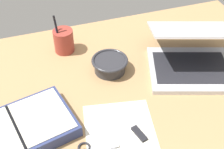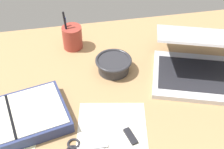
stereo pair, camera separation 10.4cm
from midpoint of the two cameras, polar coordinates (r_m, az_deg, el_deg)
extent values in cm
cube|color=tan|center=(104.73, -1.76, -5.75)|extent=(140.00, 100.00, 2.00)
cube|color=silver|center=(117.23, 11.77, 0.82)|extent=(36.54, 32.86, 1.80)
cube|color=#232328|center=(116.58, 11.83, 1.19)|extent=(30.92, 25.19, 0.24)
cube|color=silver|center=(115.95, 12.02, 7.99)|extent=(36.12, 31.59, 9.54)
cube|color=navy|center=(115.68, 12.04, 7.80)|extent=(33.04, 28.49, 8.21)
cylinder|color=#2D2D33|center=(114.27, -2.99, 1.54)|extent=(11.39, 11.39, 4.81)
torus|color=#2D2D33|center=(112.72, -3.04, 2.47)|extent=(13.40, 13.40, 1.07)
cylinder|color=#9E382D|center=(124.67, -11.19, 5.97)|extent=(7.76, 7.76, 9.32)
cylinder|color=black|center=(121.71, -12.31, 7.09)|extent=(1.78, 3.51, 15.16)
cylinder|color=#233899|center=(123.20, -12.32, 6.67)|extent=(0.86, 4.40, 11.82)
cube|color=navy|center=(99.74, -19.91, -9.87)|extent=(37.04, 27.26, 3.98)
cube|color=silver|center=(98.53, -15.78, -7.42)|extent=(19.12, 21.40, 0.30)
cube|color=black|center=(98.04, -20.22, -9.03)|extent=(4.84, 18.18, 0.30)
cube|color=#B7B7BC|center=(92.29, -4.78, -13.59)|extent=(9.07, 1.32, 0.30)
torus|color=#232328|center=(93.55, -8.36, -13.27)|extent=(3.90, 3.90, 0.70)
cube|color=silver|center=(95.03, -1.47, -11.57)|extent=(25.82, 31.31, 0.16)
cube|color=black|center=(95.30, 1.86, -10.94)|extent=(3.42, 6.31, 1.00)
cube|color=silver|center=(97.11, 0.65, -9.52)|extent=(1.46, 1.46, 0.60)
camera|label=1|loc=(0.05, -92.87, -2.59)|focal=50.00mm
camera|label=2|loc=(0.05, 87.13, 2.59)|focal=50.00mm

